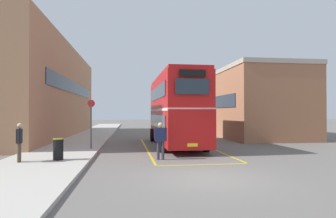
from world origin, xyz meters
name	(u,v)px	position (x,y,z in m)	size (l,w,h in m)	color
ground_plane	(162,139)	(0.00, 14.40, 0.00)	(135.60, 135.60, 0.00)	#66605B
sidewalk_left	(88,137)	(-6.50, 16.80, 0.07)	(4.00, 57.60, 0.14)	#B2ADA3
brick_building_left	(40,92)	(-11.21, 18.85, 4.24)	(6.28, 24.73, 8.47)	#AD7A56
depot_building_right	(248,104)	(8.76, 17.07, 3.16)	(6.64, 13.85, 6.31)	#9E6647
double_decker_bus	(175,109)	(0.37, 9.75, 2.51)	(2.97, 10.53, 4.75)	black
single_deck_bus	(181,117)	(3.91, 27.20, 1.64)	(3.07, 9.81, 3.02)	black
pedestrian_boarding	(161,138)	(-1.24, 4.06, 1.06)	(0.59, 0.31, 1.80)	#2D2D38
pedestrian_waiting_near	(19,139)	(-7.45, 3.40, 1.11)	(0.33, 0.55, 1.69)	#473828
litter_bin	(58,149)	(-5.91, 3.75, 0.63)	(0.47, 0.47, 0.97)	black
bus_stop_sign	(91,119)	(-5.00, 7.75, 1.87)	(0.44, 0.08, 2.90)	#4C4C51
bay_marking_yellow	(180,149)	(0.38, 7.80, 0.00)	(4.40, 12.54, 0.01)	gold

